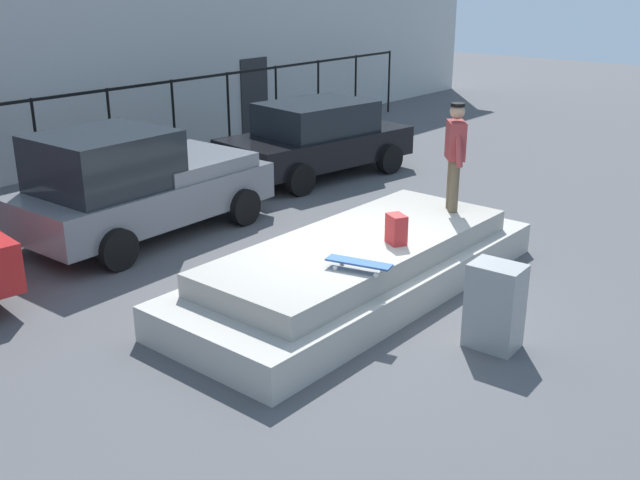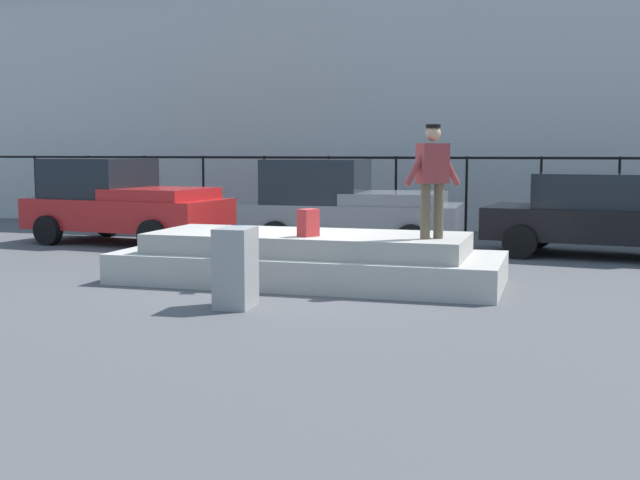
# 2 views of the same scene
# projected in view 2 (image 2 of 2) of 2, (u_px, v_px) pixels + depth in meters

# --- Properties ---
(ground_plane) EXTENTS (60.00, 60.00, 0.00)m
(ground_plane) POSITION_uv_depth(u_px,v_px,m) (295.00, 282.00, 12.48)
(ground_plane) COLOR #4C4C4F
(concrete_ledge) EXTENTS (5.88, 2.25, 0.76)m
(concrete_ledge) POSITION_uv_depth(u_px,v_px,m) (308.00, 260.00, 12.46)
(concrete_ledge) COLOR #ADA89E
(concrete_ledge) RESTS_ON ground_plane
(skateboarder) EXTENTS (0.76, 0.66, 1.62)m
(skateboarder) POSITION_uv_depth(u_px,v_px,m) (433.00, 173.00, 11.50)
(skateboarder) COLOR brown
(skateboarder) RESTS_ON concrete_ledge
(skateboard) EXTENTS (0.40, 0.84, 0.12)m
(skateboard) POSITION_uv_depth(u_px,v_px,m) (234.00, 229.00, 12.02)
(skateboard) COLOR #264C8C
(skateboard) RESTS_ON concrete_ledge
(backpack) EXTENTS (0.31, 0.34, 0.40)m
(backpack) POSITION_uv_depth(u_px,v_px,m) (308.00, 223.00, 11.89)
(backpack) COLOR red
(backpack) RESTS_ON concrete_ledge
(car_red_pickup_near) EXTENTS (4.54, 2.61, 1.85)m
(car_red_pickup_near) POSITION_uv_depth(u_px,v_px,m) (122.00, 201.00, 17.80)
(car_red_pickup_near) COLOR #B21E1E
(car_red_pickup_near) RESTS_ON ground_plane
(car_grey_pickup_mid) EXTENTS (4.38, 2.23, 1.84)m
(car_grey_pickup_mid) POSITION_uv_depth(u_px,v_px,m) (345.00, 205.00, 16.55)
(car_grey_pickup_mid) COLOR slate
(car_grey_pickup_mid) RESTS_ON ground_plane
(car_black_sedan_far) EXTENTS (4.38, 2.57, 1.59)m
(car_black_sedan_far) POSITION_uv_depth(u_px,v_px,m) (599.00, 214.00, 15.46)
(car_black_sedan_far) COLOR black
(car_black_sedan_far) RESTS_ON ground_plane
(utility_box) EXTENTS (0.47, 0.62, 1.03)m
(utility_box) POSITION_uv_depth(u_px,v_px,m) (236.00, 268.00, 10.44)
(utility_box) COLOR gray
(utility_box) RESTS_ON ground_plane
(fence_row) EXTENTS (24.06, 0.06, 1.89)m
(fence_row) POSITION_uv_depth(u_px,v_px,m) (396.00, 181.00, 19.86)
(fence_row) COLOR black
(fence_row) RESTS_ON ground_plane
(warehouse_building) EXTENTS (36.02, 8.54, 6.89)m
(warehouse_building) POSITION_uv_depth(u_px,v_px,m) (430.00, 103.00, 24.47)
(warehouse_building) COLOR #B2B2AD
(warehouse_building) RESTS_ON ground_plane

